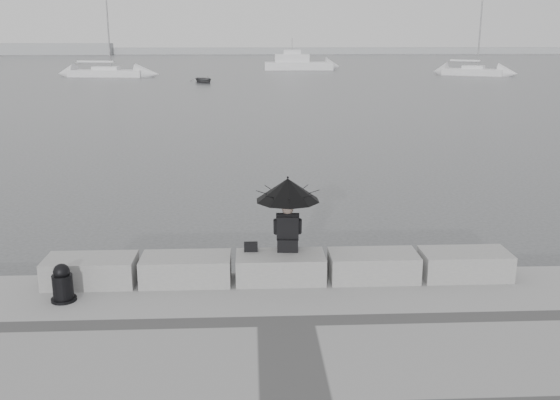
{
  "coord_description": "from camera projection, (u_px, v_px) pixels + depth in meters",
  "views": [
    {
      "loc": [
        -0.52,
        -11.05,
        4.84
      ],
      "look_at": [
        0.16,
        3.0,
        1.1
      ],
      "focal_mm": 40.0,
      "sensor_mm": 36.0,
      "label": 1
    }
  ],
  "objects": [
    {
      "name": "motor_cruiser",
      "position": [
        299.0,
        64.0,
        88.32
      ],
      "size": [
        9.66,
        2.99,
        4.5
      ],
      "rotation": [
        0.0,
        0.0,
        -0.02
      ],
      "color": "white",
      "rests_on": "ground"
    },
    {
      "name": "stone_block_far_right",
      "position": [
        465.0,
        264.0,
        11.46
      ],
      "size": [
        1.6,
        0.8,
        0.5
      ],
      "primitive_type": "cube",
      "color": "gray",
      "rests_on": "promenade"
    },
    {
      "name": "seated_person",
      "position": [
        288.0,
        197.0,
        11.23
      ],
      "size": [
        1.17,
        1.17,
        1.39
      ],
      "rotation": [
        0.0,
        0.0,
        -0.07
      ],
      "color": "black",
      "rests_on": "stone_block_centre"
    },
    {
      "name": "dinghy",
      "position": [
        203.0,
        80.0,
        65.05
      ],
      "size": [
        3.78,
        2.55,
        0.59
      ],
      "primitive_type": "imported",
      "rotation": [
        0.0,
        0.0,
        0.34
      ],
      "color": "slate",
      "rests_on": "ground"
    },
    {
      "name": "stone_block_left",
      "position": [
        186.0,
        269.0,
        11.22
      ],
      "size": [
        1.6,
        0.8,
        0.5
      ],
      "primitive_type": "cube",
      "color": "gray",
      "rests_on": "promenade"
    },
    {
      "name": "stone_block_centre",
      "position": [
        280.0,
        268.0,
        11.3
      ],
      "size": [
        1.6,
        0.8,
        0.5
      ],
      "primitive_type": "cube",
      "color": "gray",
      "rests_on": "promenade"
    },
    {
      "name": "sailboat_right",
      "position": [
        473.0,
        71.0,
        76.51
      ],
      "size": [
        7.42,
        5.78,
        12.9
      ],
      "rotation": [
        0.0,
        0.0,
        -0.54
      ],
      "color": "white",
      "rests_on": "ground"
    },
    {
      "name": "bag",
      "position": [
        251.0,
        247.0,
        11.41
      ],
      "size": [
        0.25,
        0.14,
        0.16
      ],
      "primitive_type": "cube",
      "color": "black",
      "rests_on": "stone_block_centre"
    },
    {
      "name": "distant_landmass",
      "position": [
        219.0,
        51.0,
        160.48
      ],
      "size": [
        180.0,
        8.0,
        2.8
      ],
      "color": "#A0A3A5",
      "rests_on": "ground"
    },
    {
      "name": "mooring_bollard",
      "position": [
        63.0,
        286.0,
        10.42
      ],
      "size": [
        0.42,
        0.42,
        0.66
      ],
      "color": "black",
      "rests_on": "promenade"
    },
    {
      "name": "ground",
      "position": [
        279.0,
        296.0,
        11.93
      ],
      "size": [
        360.0,
        360.0,
        0.0
      ],
      "primitive_type": "plane",
      "color": "#3E4143",
      "rests_on": "ground"
    },
    {
      "name": "sailboat_left",
      "position": [
        107.0,
        72.0,
        74.01
      ],
      "size": [
        9.11,
        3.68,
        12.9
      ],
      "rotation": [
        0.0,
        0.0,
        -0.15
      ],
      "color": "white",
      "rests_on": "ground"
    },
    {
      "name": "stone_block_far_left",
      "position": [
        91.0,
        271.0,
        11.14
      ],
      "size": [
        1.6,
        0.8,
        0.5
      ],
      "primitive_type": "cube",
      "color": "gray",
      "rests_on": "promenade"
    },
    {
      "name": "stone_block_right",
      "position": [
        373.0,
        266.0,
        11.38
      ],
      "size": [
        1.6,
        0.8,
        0.5
      ],
      "primitive_type": "cube",
      "color": "gray",
      "rests_on": "promenade"
    }
  ]
}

